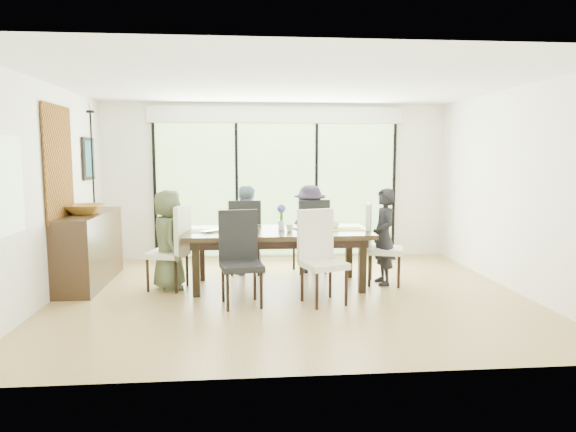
{
  "coord_description": "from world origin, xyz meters",
  "views": [
    {
      "loc": [
        -0.6,
        -6.51,
        1.81
      ],
      "look_at": [
        0.0,
        0.25,
        1.0
      ],
      "focal_mm": 32.0,
      "sensor_mm": 36.0,
      "label": 1
    }
  ],
  "objects": [
    {
      "name": "floor",
      "position": [
        0.0,
        0.0,
        -0.01
      ],
      "size": [
        6.0,
        5.0,
        0.01
      ],
      "primitive_type": "cube",
      "color": "olive",
      "rests_on": "ground"
    },
    {
      "name": "ceiling",
      "position": [
        0.0,
        0.0,
        2.71
      ],
      "size": [
        6.0,
        5.0,
        0.01
      ],
      "primitive_type": "cube",
      "color": "white",
      "rests_on": "wall_back"
    },
    {
      "name": "wall_back",
      "position": [
        0.0,
        2.51,
        1.35
      ],
      "size": [
        6.0,
        0.02,
        2.7
      ],
      "primitive_type": "cube",
      "color": "white",
      "rests_on": "floor"
    },
    {
      "name": "wall_front",
      "position": [
        0.0,
        -2.51,
        1.35
      ],
      "size": [
        6.0,
        0.02,
        2.7
      ],
      "primitive_type": "cube",
      "color": "silver",
      "rests_on": "floor"
    },
    {
      "name": "wall_left",
      "position": [
        -3.01,
        0.0,
        1.35
      ],
      "size": [
        0.02,
        5.0,
        2.7
      ],
      "primitive_type": "cube",
      "color": "silver",
      "rests_on": "floor"
    },
    {
      "name": "wall_right",
      "position": [
        3.01,
        0.0,
        1.35
      ],
      "size": [
        0.02,
        5.0,
        2.7
      ],
      "primitive_type": "cube",
      "color": "silver",
      "rests_on": "floor"
    },
    {
      "name": "glass_doors",
      "position": [
        0.0,
        2.47,
        1.2
      ],
      "size": [
        4.2,
        0.02,
        2.3
      ],
      "primitive_type": "cube",
      "color": "#598C3F",
      "rests_on": "wall_back"
    },
    {
      "name": "blinds_header",
      "position": [
        0.0,
        2.46,
        2.5
      ],
      "size": [
        4.4,
        0.06,
        0.28
      ],
      "primitive_type": "cube",
      "color": "white",
      "rests_on": "wall_back"
    },
    {
      "name": "mullion_a",
      "position": [
        -2.1,
        2.46,
        1.2
      ],
      "size": [
        0.05,
        0.04,
        2.3
      ],
      "primitive_type": "cube",
      "color": "black",
      "rests_on": "wall_back"
    },
    {
      "name": "mullion_b",
      "position": [
        -0.7,
        2.46,
        1.2
      ],
      "size": [
        0.05,
        0.04,
        2.3
      ],
      "primitive_type": "cube",
      "color": "black",
      "rests_on": "wall_back"
    },
    {
      "name": "mullion_c",
      "position": [
        0.7,
        2.46,
        1.2
      ],
      "size": [
        0.05,
        0.04,
        2.3
      ],
      "primitive_type": "cube",
      "color": "black",
      "rests_on": "wall_back"
    },
    {
      "name": "mullion_d",
      "position": [
        2.1,
        2.46,
        1.2
      ],
      "size": [
        0.05,
        0.04,
        2.3
      ],
      "primitive_type": "cube",
      "color": "black",
      "rests_on": "wall_back"
    },
    {
      "name": "side_window",
      "position": [
        -2.97,
        -1.2,
        1.5
      ],
      "size": [
        0.02,
        0.9,
        1.0
      ],
      "primitive_type": "cube",
      "color": "#8CAD7F",
      "rests_on": "wall_left"
    },
    {
      "name": "deck",
      "position": [
        0.0,
        3.4,
        -0.05
      ],
      "size": [
        6.0,
        1.8,
        0.1
      ],
      "primitive_type": "cube",
      "color": "brown",
      "rests_on": "ground"
    },
    {
      "name": "rail_top",
      "position": [
        0.0,
        4.2,
        0.55
      ],
      "size": [
        6.0,
        0.08,
        0.06
      ],
      "primitive_type": "cube",
      "color": "brown",
      "rests_on": "deck"
    },
    {
      "name": "foliage_left",
      "position": [
        -1.8,
        5.2,
        1.44
      ],
      "size": [
        3.2,
        3.2,
        3.2
      ],
      "primitive_type": "sphere",
      "color": "#14380F",
      "rests_on": "ground"
    },
    {
      "name": "foliage_mid",
      "position": [
        0.4,
        5.8,
        1.8
      ],
      "size": [
        4.0,
        4.0,
        4.0
      ],
      "primitive_type": "sphere",
      "color": "#14380F",
      "rests_on": "ground"
    },
    {
      "name": "foliage_right",
      "position": [
        2.2,
        5.0,
        1.26
      ],
      "size": [
        2.8,
        2.8,
        2.8
      ],
      "primitive_type": "sphere",
      "color": "#14380F",
      "rests_on": "ground"
    },
    {
      "name": "foliage_far",
      "position": [
        -0.6,
        6.5,
        1.62
      ],
      "size": [
        3.6,
        3.6,
        3.6
      ],
      "primitive_type": "sphere",
      "color": "#14380F",
      "rests_on": "ground"
    },
    {
      "name": "table_top",
      "position": [
        -0.12,
        0.42,
        0.75
      ],
      "size": [
        2.51,
        1.15,
        0.06
      ],
      "primitive_type": "cube",
      "color": "black",
      "rests_on": "floor"
    },
    {
      "name": "table_apron",
      "position": [
        -0.12,
        0.42,
        0.66
      ],
      "size": [
        2.3,
        0.94,
        0.1
      ],
      "primitive_type": "cube",
      "color": "black",
      "rests_on": "floor"
    },
    {
      "name": "table_leg_fl",
      "position": [
        -1.2,
        -0.01,
        0.36
      ],
      "size": [
        0.09,
        0.09,
        0.72
      ],
      "primitive_type": "cube",
      "color": "black",
      "rests_on": "floor"
    },
    {
      "name": "table_leg_fr",
      "position": [
        0.96,
        -0.01,
        0.36
      ],
      "size": [
        0.09,
        0.09,
        0.72
      ],
      "primitive_type": "cube",
      "color": "black",
      "rests_on": "floor"
    },
    {
      "name": "table_leg_bl",
      "position": [
        -1.2,
        0.85,
        0.36
      ],
      "size": [
        0.09,
        0.09,
        0.72
      ],
      "primitive_type": "cube",
      "color": "black",
      "rests_on": "floor"
    },
    {
      "name": "table_leg_br",
      "position": [
        0.96,
        0.85,
        0.36
      ],
      "size": [
        0.09,
        0.09,
        0.72
      ],
      "primitive_type": "cube",
      "color": "black",
      "rests_on": "floor"
    },
    {
      "name": "chair_left_end",
      "position": [
        -1.62,
        0.42,
        0.58
      ],
      "size": [
        0.59,
        0.59,
        1.15
      ],
      "primitive_type": null,
      "rotation": [
        0.0,
        0.0,
        -1.83
      ],
      "color": "silver",
      "rests_on": "floor"
    },
    {
      "name": "chair_right_end",
      "position": [
        1.38,
        0.42,
        0.58
      ],
      "size": [
        0.6,
        0.6,
        1.15
      ],
      "primitive_type": null,
      "rotation": [
        0.0,
        0.0,
        1.28
      ],
      "color": "white",
      "rests_on": "floor"
    },
    {
      "name": "chair_far_left",
      "position": [
        -0.57,
        1.27,
        0.58
      ],
      "size": [
        0.48,
        0.48,
        1.15
      ],
      "primitive_type": null,
      "rotation": [
        0.0,
        0.0,
        3.14
      ],
      "color": "black",
      "rests_on": "floor"
    },
    {
      "name": "chair_far_right",
      "position": [
        0.43,
        1.27,
        0.58
      ],
      "size": [
        0.55,
        0.55,
        1.15
      ],
      "primitive_type": null,
      "rotation": [
        0.0,
        0.0,
        3.3
      ],
      "color": "black",
      "rests_on": "floor"
    },
    {
      "name": "chair_near_left",
      "position": [
        -0.62,
        -0.45,
        0.58
      ],
      "size": [
        0.56,
        0.56,
        1.15
      ],
      "primitive_type": null,
      "rotation": [
        0.0,
        0.0,
        0.17
      ],
      "color": "black",
      "rests_on": "floor"
    },
    {
      "name": "chair_near_right",
      "position": [
        0.38,
        -0.45,
        0.58
      ],
      "size": [
        0.61,
        0.61,
        1.15
      ],
      "primitive_type": null,
      "rotation": [
        0.0,
        0.0,
        0.34
      ],
      "color": "white",
      "rests_on": "floor"
    },
    {
      "name": "person_left_end",
      "position": [
        -1.6,
        0.42,
        0.67
      ],
      "size": [
        0.53,
        0.7,
        1.35
      ],
      "primitive_type": "imported",
      "rotation": [
        0.0,
        0.0,
        1.81
      ],
      "color": "#4A5438",
      "rests_on": "floor"
    },
    {
      "name": "person_right_end",
      "position": [
        1.36,
        0.42,
        0.67
      ],
      "size": [
        0.43,
        0.65,
        1.35
      ],
      "primitive_type": "imported",
      "rotation": [
        0.0,
        0.0,
        -1.51
      ],
      "color": "black",
      "rests_on": "floor"
    },
    {
      "name": "person_far_left",
      "position": [
        -0.57,
        1.25,
        0.67
      ],
      "size": [
        0.67,
        0.46,
        1.35
      ],
      "primitive_type": "imported",
      "rotation": [
        0.0,
        0.0,
        3.24
      ],
      "color": "#7A95B0",
      "rests_on": "floor"
    },
    {
      "name": "person_far_right",
      "position": [
        0.43,
        1.25,
        0.67
      ],
      "size": [
        0.68,
        0.47,
        1.35
      ],
      "primitive_type": "imported",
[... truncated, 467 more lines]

